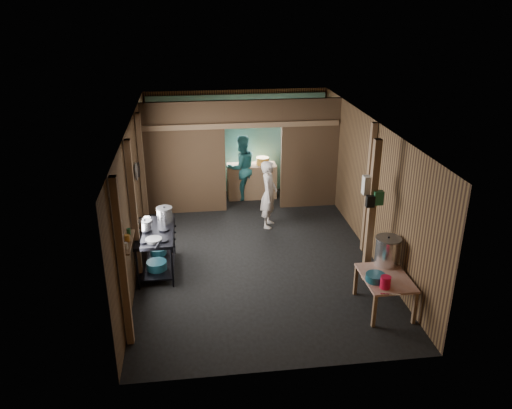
{
  "coord_description": "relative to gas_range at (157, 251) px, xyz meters",
  "views": [
    {
      "loc": [
        -1.14,
        -9.0,
        4.79
      ],
      "look_at": [
        0.0,
        -0.2,
        1.1
      ],
      "focal_mm": 35.88,
      "sensor_mm": 36.0,
      "label": 1
    }
  ],
  "objects": [
    {
      "name": "bag_white",
      "position": [
        3.68,
        -0.72,
        1.38
      ],
      "size": [
        0.22,
        0.15,
        0.32
      ],
      "primitive_type": "cube",
      "color": "beige",
      "rests_on": "post_free"
    },
    {
      "name": "worker_back",
      "position": [
        1.92,
        3.39,
        0.4
      ],
      "size": [
        0.96,
        0.86,
        1.62
      ],
      "primitive_type": "imported",
      "rotation": [
        0.0,
        0.0,
        3.51
      ],
      "color": "#297173",
      "rests_on": "floor"
    },
    {
      "name": "post_right",
      "position": [
        4.06,
        0.3,
        0.9
      ],
      "size": [
        0.1,
        0.12,
        2.6
      ],
      "primitive_type": "cube",
      "color": "brown",
      "rests_on": "floor"
    },
    {
      "name": "wall_right",
      "position": [
        4.13,
        0.5,
        0.9
      ],
      "size": [
        0.0,
        7.0,
        2.6
      ],
      "primitive_type": "cube",
      "color": "brown",
      "rests_on": "ground"
    },
    {
      "name": "wall_clock",
      "position": [
        2.13,
        3.9,
        1.5
      ],
      "size": [
        0.2,
        0.03,
        0.2
      ],
      "primitive_type": "cylinder",
      "rotation": [
        1.57,
        0.0,
        0.0
      ],
      "color": "beige",
      "rests_on": "wall_back"
    },
    {
      "name": "partition_header",
      "position": [
        2.13,
        2.7,
        1.9
      ],
      "size": [
        1.3,
        0.1,
        0.6
      ],
      "primitive_type": "cube",
      "color": "#45311C",
      "rests_on": "wall_back"
    },
    {
      "name": "back_counter",
      "position": [
        2.18,
        3.45,
        0.02
      ],
      "size": [
        1.2,
        0.5,
        0.85
      ],
      "primitive_type": "cube",
      "color": "brown",
      "rests_on": "floor"
    },
    {
      "name": "jar_yellow",
      "position": [
        -0.27,
        -1.6,
        1.06
      ],
      "size": [
        0.08,
        0.08,
        0.1
      ],
      "primitive_type": "cylinder",
      "color": "orange",
      "rests_on": "wall_shelf"
    },
    {
      "name": "ceiling",
      "position": [
        1.88,
        0.5,
        2.2
      ],
      "size": [
        4.5,
        7.0,
        0.0
      ],
      "primitive_type": "cube",
      "color": "#3A352F",
      "rests_on": "ground"
    },
    {
      "name": "post_left_c",
      "position": [
        -0.3,
        1.7,
        0.9
      ],
      "size": [
        0.1,
        0.12,
        2.6
      ],
      "primitive_type": "cube",
      "color": "brown",
      "rests_on": "floor"
    },
    {
      "name": "blue_tub_front",
      "position": [
        0.0,
        -0.23,
        -0.17
      ],
      "size": [
        0.36,
        0.36,
        0.15
      ],
      "primitive_type": "cylinder",
      "color": "#1C5464",
      "rests_on": "gas_range"
    },
    {
      "name": "turquoise_panel",
      "position": [
        1.88,
        3.94,
        0.85
      ],
      "size": [
        4.4,
        0.06,
        2.5
      ],
      "primitive_type": "cube",
      "color": "#6FAFA6",
      "rests_on": "wall_back"
    },
    {
      "name": "partition_left",
      "position": [
        0.55,
        2.7,
        0.9
      ],
      "size": [
        1.85,
        0.1,
        2.6
      ],
      "primitive_type": "cube",
      "color": "#45311C",
      "rests_on": "floor"
    },
    {
      "name": "gas_range",
      "position": [
        0.0,
        0.0,
        0.0
      ],
      "size": [
        0.71,
        1.37,
        0.81
      ],
      "primitive_type": null,
      "color": "black",
      "rests_on": "floor"
    },
    {
      "name": "jar_green",
      "position": [
        -0.27,
        -1.38,
        1.06
      ],
      "size": [
        0.06,
        0.06,
        0.1
      ],
      "primitive_type": "cylinder",
      "color": "#1F5F36",
      "rests_on": "wall_shelf"
    },
    {
      "name": "wall_back",
      "position": [
        1.88,
        4.0,
        0.9
      ],
      "size": [
        4.5,
        0.0,
        2.6
      ],
      "primitive_type": "cube",
      "color": "brown",
      "rests_on": "ground"
    },
    {
      "name": "partition_right",
      "position": [
        3.46,
        2.7,
        0.9
      ],
      "size": [
        1.35,
        0.1,
        2.6
      ],
      "primitive_type": "cube",
      "color": "#45311C",
      "rests_on": "floor"
    },
    {
      "name": "post_left_b",
      "position": [
        -0.3,
        -0.3,
        0.9
      ],
      "size": [
        0.1,
        0.12,
        2.6
      ],
      "primitive_type": "cube",
      "color": "brown",
      "rests_on": "floor"
    },
    {
      "name": "bag_green",
      "position": [
        3.8,
        -0.86,
        1.2
      ],
      "size": [
        0.16,
        0.12,
        0.24
      ],
      "primitive_type": "cube",
      "color": "#1F5F36",
      "rests_on": "post_free"
    },
    {
      "name": "stove_pot_med",
      "position": [
        -0.17,
        0.04,
        0.49
      ],
      "size": [
        0.32,
        0.32,
        0.22
      ],
      "primitive_type": null,
      "rotation": [
        0.0,
        0.0,
        -0.37
      ],
      "color": "silver",
      "rests_on": "gas_range"
    },
    {
      "name": "bag_black",
      "position": [
        3.66,
        -0.88,
        1.15
      ],
      "size": [
        0.14,
        0.1,
        0.2
      ],
      "primitive_type": "cube",
      "color": "black",
      "rests_on": "post_free"
    },
    {
      "name": "knife",
      "position": [
        3.59,
        -2.24,
        0.19
      ],
      "size": [
        0.3,
        0.11,
        0.01
      ],
      "primitive_type": "cube",
      "rotation": [
        0.0,
        0.0,
        -0.26
      ],
      "color": "silver",
      "rests_on": "prep_table"
    },
    {
      "name": "stove_saucepan",
      "position": [
        -0.17,
        0.37,
        0.46
      ],
      "size": [
        0.18,
        0.18,
        0.1
      ],
      "primitive_type": "cylinder",
      "rotation": [
        0.0,
        0.0,
        0.09
      ],
      "color": "silver",
      "rests_on": "gas_range"
    },
    {
      "name": "pan_lid_small",
      "position": [
        -0.33,
        1.3,
        1.15
      ],
      "size": [
        0.03,
        0.3,
        0.3
      ],
      "primitive_type": "cylinder",
      "rotation": [
        0.0,
        1.57,
        0.0
      ],
      "color": "black",
      "rests_on": "wall_left"
    },
    {
      "name": "wall_left",
      "position": [
        -0.37,
        0.5,
        0.9
      ],
      "size": [
        0.0,
        7.0,
        2.6
      ],
      "primitive_type": "cube",
      "color": "brown",
      "rests_on": "ground"
    },
    {
      "name": "wash_basin",
      "position": [
        3.5,
        -1.82,
        0.24
      ],
      "size": [
        0.36,
        0.36,
        0.12
      ],
      "primitive_type": "cylinder",
      "rotation": [
        0.0,
        0.0,
        0.19
      ],
      "color": "#1C5464",
      "rests_on": "prep_table"
    },
    {
      "name": "wall_front",
      "position": [
        1.88,
        -3.0,
        0.9
      ],
      "size": [
        4.5,
        0.0,
        2.6
      ],
      "primitive_type": "cube",
      "color": "brown",
      "rests_on": "ground"
    },
    {
      "name": "yellow_tub",
      "position": [
        2.45,
        3.45,
        0.53
      ],
      "size": [
        0.32,
        0.32,
        0.18
      ],
      "primitive_type": "cylinder",
      "color": "orange",
      "rests_on": "back_counter"
    },
    {
      "name": "stove_pot_large",
      "position": [
        0.17,
        0.38,
        0.54
      ],
      "size": [
        0.37,
        0.37,
        0.31
      ],
      "primitive_type": null,
      "rotation": [
        0.0,
        0.0,
        -0.28
      ],
      "color": "silver",
      "rests_on": "gas_range"
    },
    {
      "name": "blue_tub_back",
      "position": [
        0.0,
        0.35,
        -0.19
      ],
      "size": [
        0.31,
        0.31,
        0.12
      ],
      "primitive_type": "cylinder",
      "color": "#1C5464",
      "rests_on": "gas_range"
    },
    {
      "name": "prep_table",
      "position": [
        3.71,
        -1.73,
        -0.11
      ],
      "size": [
        0.72,
        0.99,
        0.59
      ],
      "primitive_type": null,
      "color": "tan",
      "rests_on": "floor"
    },
    {
      "name": "jar_white",
      "position": [
        -0.27,
        -1.85,
        1.06
      ],
      "size": [
        0.07,
        0.07,
        0.1
      ],
      "primitive_type": "cylinder",
      "color": "beige",
      "rests_on": "wall_shelf"
    },
    {
      "name": "stock_pot",
      "position": [
        3.87,
        -1.31,
        0.41
      ],
      "size": [
        0.47,
        0.47,
        0.5
      ],
      "primitive_type": null,
      "rotation": [
        0.0,
        0.0,
        -0.12
      ],
      "color": "silver",
      "rests_on": "prep_table"
    },
    {
      "name": "post_free",
      "position": [
        3.73,
        -0.8,
        0.9
      ],
      "size": [
        0.12,
        0.12,
        2.6
      ],
      "primitive_type": "cube",
      "color": "brown",
      "rests_on": "floor"
    },
    {
      "name": "pan_lid_big",
      "position": [
        -0.33,
        0.9,
        1.25
      ],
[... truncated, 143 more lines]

